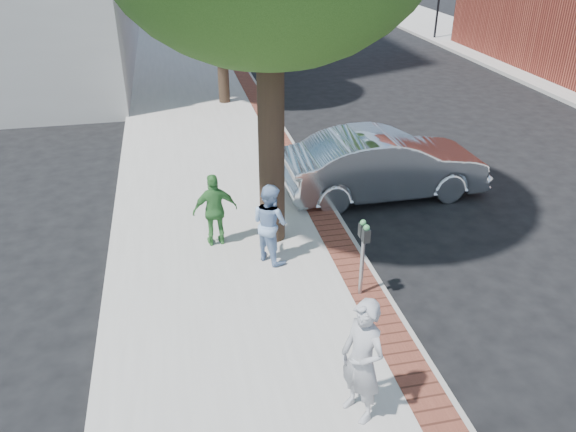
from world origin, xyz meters
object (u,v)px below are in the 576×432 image
object	(u,v)px
parking_meter	(363,244)
person_officer	(270,223)
bg_car	(264,35)
person_gray	(362,361)
person_green	(215,210)
sedan_silver	(384,164)

from	to	relation	value
parking_meter	person_officer	size ratio (longest dim) A/B	0.91
person_officer	bg_car	xyz separation A→B (m)	(3.41, 20.33, -0.21)
person_gray	bg_car	xyz separation A→B (m)	(2.95, 24.47, -0.33)
person_green	bg_car	world-z (taller)	person_green
sedan_silver	bg_car	size ratio (longest dim) A/B	1.13
parking_meter	person_green	world-z (taller)	person_green
person_green	parking_meter	bearing A→B (deg)	130.23
person_green	person_gray	bearing A→B (deg)	101.16
parking_meter	person_gray	distance (m)	2.79
bg_car	parking_meter	bearing A→B (deg)	177.15
sedan_silver	parking_meter	bearing A→B (deg)	153.57
bg_car	person_gray	bearing A→B (deg)	175.62
person_gray	person_green	bearing A→B (deg)	170.05
person_officer	sedan_silver	world-z (taller)	person_officer
person_officer	person_green	world-z (taller)	person_officer
parking_meter	person_green	size ratio (longest dim) A/B	0.95
parking_meter	sedan_silver	xyz separation A→B (m)	(1.96, 4.10, -0.38)
sedan_silver	bg_car	bearing A→B (deg)	-1.13
person_officer	person_green	bearing A→B (deg)	17.00
person_gray	bg_car	bearing A→B (deg)	146.93
person_green	sedan_silver	world-z (taller)	person_green
sedan_silver	person_gray	bearing A→B (deg)	156.07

